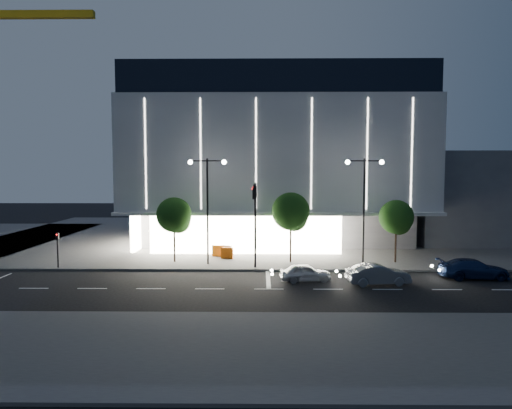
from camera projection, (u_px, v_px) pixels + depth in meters
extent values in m
plane|color=black|center=(240.00, 284.00, 32.31)|extent=(160.00, 160.00, 0.00)
cube|color=#474747|center=(290.00, 235.00, 56.18)|extent=(70.00, 40.00, 0.15)
cube|color=#474747|center=(340.00, 349.00, 20.28)|extent=(70.00, 10.00, 0.15)
cube|color=#4C4C51|center=(274.00, 219.00, 56.06)|extent=(28.00, 21.00, 4.00)
cube|color=#9D9EA3|center=(274.00, 158.00, 53.51)|extent=(30.00, 25.00, 11.00)
cube|color=black|center=(274.00, 97.00, 52.99)|extent=(29.40, 24.50, 3.00)
cube|color=white|center=(246.00, 235.00, 42.83)|extent=(18.00, 0.40, 3.60)
cube|color=white|center=(145.00, 227.00, 48.25)|extent=(0.40, 10.00, 3.60)
cube|color=#9D9EA3|center=(278.00, 213.00, 41.64)|extent=(30.00, 2.00, 0.30)
cube|color=white|center=(278.00, 154.00, 41.02)|extent=(24.00, 0.06, 10.00)
cube|color=#4C4C51|center=(462.00, 195.00, 55.56)|extent=(16.00, 20.00, 10.00)
cylinder|color=black|center=(255.00, 226.00, 36.83)|extent=(0.18, 0.18, 7.00)
cylinder|color=black|center=(255.00, 184.00, 33.67)|extent=(0.14, 5.80, 0.14)
cube|color=black|center=(255.00, 192.00, 34.42)|extent=(0.28, 0.18, 0.85)
cube|color=black|center=(254.00, 193.00, 32.02)|extent=(0.28, 0.18, 0.85)
sphere|color=#FF0C0C|center=(253.00, 188.00, 34.40)|extent=(0.14, 0.14, 0.14)
cylinder|color=black|center=(208.00, 213.00, 38.00)|extent=(0.16, 0.16, 9.00)
cylinder|color=black|center=(199.00, 161.00, 37.69)|extent=(1.40, 0.10, 0.10)
cylinder|color=black|center=(216.00, 161.00, 37.67)|extent=(1.40, 0.10, 0.10)
sphere|color=white|center=(190.00, 162.00, 37.70)|extent=(0.36, 0.36, 0.36)
sphere|color=white|center=(224.00, 162.00, 37.67)|extent=(0.36, 0.36, 0.36)
cylinder|color=black|center=(364.00, 213.00, 37.84)|extent=(0.16, 0.16, 9.00)
cylinder|color=black|center=(356.00, 161.00, 37.53)|extent=(1.40, 0.10, 0.10)
cylinder|color=black|center=(373.00, 161.00, 37.51)|extent=(1.40, 0.10, 0.10)
sphere|color=white|center=(348.00, 162.00, 37.55)|extent=(0.36, 0.36, 0.36)
sphere|color=white|center=(382.00, 162.00, 37.51)|extent=(0.36, 0.36, 0.36)
cylinder|color=black|center=(58.00, 251.00, 36.87)|extent=(0.12, 0.12, 3.00)
cube|color=black|center=(57.00, 236.00, 36.78)|extent=(0.22, 0.16, 0.55)
sphere|color=#FF0C0C|center=(57.00, 235.00, 36.66)|extent=(0.10, 0.10, 0.10)
cube|color=gold|center=(1.00, 15.00, 58.55)|extent=(24.00, 0.90, 0.90)
cylinder|color=black|center=(174.00, 242.00, 39.22)|extent=(0.16, 0.16, 3.78)
sphere|color=#1B3B10|center=(174.00, 215.00, 39.05)|extent=(3.02, 3.02, 3.02)
sphere|color=#1B3B10|center=(178.00, 221.00, 39.29)|extent=(2.16, 2.16, 2.16)
sphere|color=#1B3B10|center=(171.00, 219.00, 38.93)|extent=(1.94, 1.94, 1.94)
cylinder|color=black|center=(291.00, 240.00, 39.09)|extent=(0.16, 0.16, 4.06)
sphere|color=#1B3B10|center=(291.00, 211.00, 38.91)|extent=(3.25, 3.25, 3.25)
sphere|color=#1B3B10|center=(294.00, 218.00, 39.15)|extent=(2.32, 2.32, 2.32)
sphere|color=#1B3B10|center=(288.00, 216.00, 38.79)|extent=(2.09, 2.09, 2.09)
cylinder|color=black|center=(396.00, 243.00, 39.00)|extent=(0.16, 0.16, 3.64)
sphere|color=#1B3B10|center=(396.00, 217.00, 38.83)|extent=(2.91, 2.91, 2.91)
sphere|color=#1B3B10|center=(399.00, 223.00, 39.07)|extent=(2.08, 2.08, 2.08)
sphere|color=#1B3B10|center=(394.00, 221.00, 38.71)|extent=(1.87, 1.87, 1.87)
imported|color=#B6B9BE|center=(305.00, 273.00, 32.85)|extent=(3.86, 1.93, 1.26)
imported|color=#A6AAAE|center=(378.00, 275.00, 31.92)|extent=(4.56, 2.11, 1.45)
imported|color=#14234E|center=(473.00, 269.00, 33.74)|extent=(5.04, 2.07, 1.46)
cube|color=orange|center=(218.00, 251.00, 41.79)|extent=(1.13, 0.51, 1.00)
cube|color=#D4530B|center=(227.00, 253.00, 40.66)|extent=(1.13, 0.53, 1.00)
cube|color=white|center=(226.00, 251.00, 41.86)|extent=(1.11, 0.68, 1.00)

